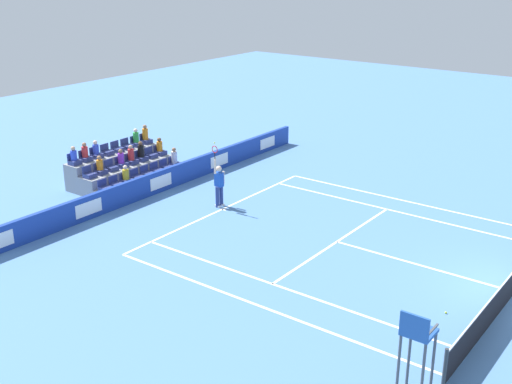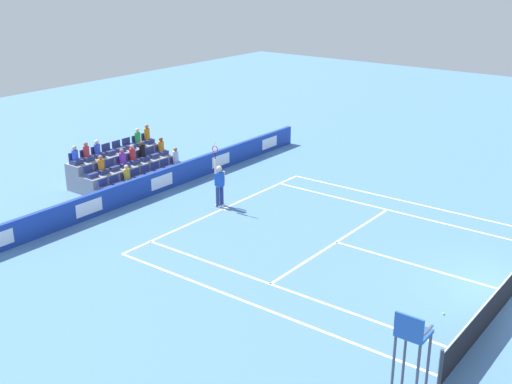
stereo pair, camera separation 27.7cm
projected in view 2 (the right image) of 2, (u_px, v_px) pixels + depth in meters
The scene contains 13 objects.
line_baseline at pixel (222, 209), 27.00m from camera, with size 10.97×0.10×0.01m, color white.
line_service at pixel (336, 242), 23.86m from camera, with size 8.23×0.10×0.01m, color white.
line_centre_service at pixel (418, 266), 22.03m from camera, with size 0.10×6.40×0.01m, color white.
line_singles_sideline_left at pixel (282, 288), 20.53m from camera, with size 0.10×11.89×0.01m, color white.
line_singles_sideline_right at pixel (397, 212), 26.68m from camera, with size 0.10×11.89×0.01m, color white.
line_doubles_sideline_left at pixel (256, 305), 19.50m from camera, with size 0.10×11.89×0.01m, color white.
line_doubles_sideline_right at pixel (412, 203), 27.70m from camera, with size 0.10×11.89×0.01m, color white.
line_centre_mark at pixel (224, 210), 26.94m from camera, with size 0.10×0.20×0.01m, color white.
sponsor_barrier at pixel (160, 181), 28.90m from camera, with size 20.26×0.22×0.99m.
tennis_player at pixel (219, 184), 27.00m from camera, with size 0.53×0.37×2.85m.
umpire_chair at pixel (412, 343), 14.90m from camera, with size 0.70×0.70×2.34m.
stadium_stand at pixel (125, 170), 30.21m from camera, with size 4.96×2.85×2.20m.
loose_tennis_ball at pixel (444, 314), 18.99m from camera, with size 0.07×0.07×0.07m, color #D1E533.
Camera 2 is at (19.13, 4.50, 9.84)m, focal length 45.51 mm.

